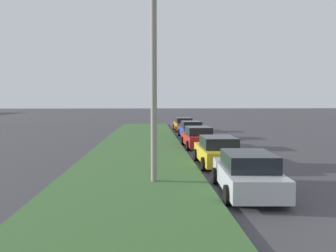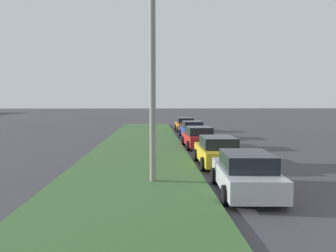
% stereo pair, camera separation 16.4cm
% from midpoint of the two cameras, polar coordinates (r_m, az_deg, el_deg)
% --- Properties ---
extents(grass_median, '(60.00, 6.00, 0.12)m').
position_cam_midpoint_polar(grass_median, '(16.66, -5.96, -6.76)').
color(grass_median, '#3D6633').
rests_on(grass_median, ground).
extents(parked_car_silver, '(4.39, 2.20, 1.47)m').
position_cam_midpoint_polar(parked_car_silver, '(12.05, 12.97, -7.90)').
color(parked_car_silver, '#B2B5BA').
rests_on(parked_car_silver, ground).
extents(parked_car_yellow, '(4.31, 2.03, 1.47)m').
position_cam_midpoint_polar(parked_car_yellow, '(17.06, 8.18, -4.28)').
color(parked_car_yellow, gold).
rests_on(parked_car_yellow, ground).
extents(parked_car_red, '(4.37, 2.15, 1.47)m').
position_cam_midpoint_polar(parked_car_red, '(23.49, 4.92, -1.93)').
color(parked_car_red, red).
rests_on(parked_car_red, ground).
extents(parked_car_blue, '(4.34, 2.10, 1.47)m').
position_cam_midpoint_polar(parked_car_blue, '(29.92, 3.76, -0.61)').
color(parked_car_blue, '#23389E').
rests_on(parked_car_blue, ground).
extents(parked_car_orange, '(4.33, 2.08, 1.47)m').
position_cam_midpoint_polar(parked_car_orange, '(36.34, 2.53, 0.24)').
color(parked_car_orange, orange).
rests_on(parked_car_orange, ground).
extents(streetlight, '(0.84, 2.85, 7.50)m').
position_cam_midpoint_polar(streetlight, '(12.87, -1.25, 9.41)').
color(streetlight, gray).
rests_on(streetlight, ground).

